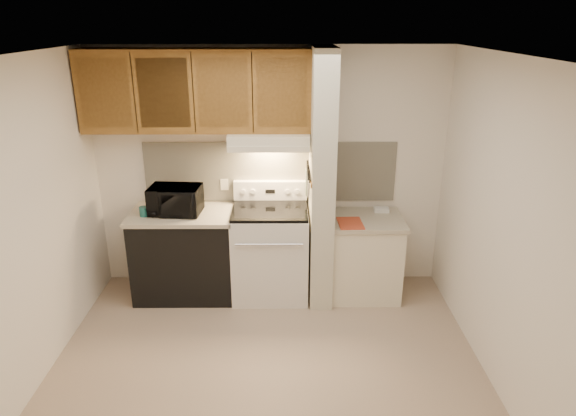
{
  "coord_description": "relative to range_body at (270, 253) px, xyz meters",
  "views": [
    {
      "loc": [
        0.15,
        -3.63,
        2.74
      ],
      "look_at": [
        0.18,
        0.75,
        1.11
      ],
      "focal_mm": 32.0,
      "sensor_mm": 36.0,
      "label": 1
    }
  ],
  "objects": [
    {
      "name": "knife_handle_e",
      "position": [
        0.38,
        0.1,
        0.91
      ],
      "size": [
        0.02,
        0.02,
        0.1
      ],
      "primitive_type": "cylinder",
      "color": "black",
      "rests_on": "knife_strip"
    },
    {
      "name": "knife_handle_a",
      "position": [
        0.38,
        -0.23,
        0.91
      ],
      "size": [
        0.02,
        0.02,
        0.1
      ],
      "primitive_type": "cylinder",
      "color": "black",
      "rests_on": "knife_strip"
    },
    {
      "name": "pillar_trim",
      "position": [
        0.39,
        -0.01,
        0.84
      ],
      "size": [
        0.01,
        0.7,
        0.04
      ],
      "primitive_type": "cube",
      "color": "brown",
      "rests_on": "partition_pillar"
    },
    {
      "name": "range_knob_left_inner",
      "position": [
        -0.18,
        0.24,
        0.59
      ],
      "size": [
        0.05,
        0.02,
        0.05
      ],
      "primitive_type": "cylinder",
      "rotation": [
        1.57,
        0.0,
        0.0
      ],
      "color": "silver",
      "rests_on": "range_backguard"
    },
    {
      "name": "right_countertop",
      "position": [
        0.97,
        -0.01,
        0.37
      ],
      "size": [
        0.74,
        0.64,
        0.04
      ],
      "primitive_type": "cube",
      "color": "#B8AD94",
      "rests_on": "right_cab_base"
    },
    {
      "name": "partition_pillar",
      "position": [
        0.51,
        -0.01,
        0.79
      ],
      "size": [
        0.22,
        0.7,
        2.5
      ],
      "primitive_type": "cube",
      "color": "beige",
      "rests_on": "floor"
    },
    {
      "name": "ceiling",
      "position": [
        0.0,
        -1.16,
        2.04
      ],
      "size": [
        3.6,
        3.6,
        0.0
      ],
      "primitive_type": "plane",
      "rotation": [
        3.14,
        0.0,
        0.0
      ],
      "color": "white",
      "rests_on": "wall_back"
    },
    {
      "name": "backsplash",
      "position": [
        0.0,
        0.33,
        0.78
      ],
      "size": [
        2.6,
        0.02,
        0.63
      ],
      "primitive_type": "cube",
      "color": "beige",
      "rests_on": "wall_back"
    },
    {
      "name": "cab_door_c",
      "position": [
        -0.42,
        0.01,
        1.62
      ],
      "size": [
        0.46,
        0.01,
        0.63
      ],
      "primitive_type": "cube",
      "color": "brown",
      "rests_on": "upper_cabinets"
    },
    {
      "name": "cab_door_d",
      "position": [
        0.13,
        0.01,
        1.62
      ],
      "size": [
        0.46,
        0.01,
        0.63
      ],
      "primitive_type": "cube",
      "color": "brown",
      "rests_on": "upper_cabinets"
    },
    {
      "name": "upper_cabinets",
      "position": [
        -0.69,
        0.17,
        1.62
      ],
      "size": [
        2.18,
        0.33,
        0.77
      ],
      "primitive_type": "cube",
      "color": "brown",
      "rests_on": "wall_back"
    },
    {
      "name": "floor",
      "position": [
        0.0,
        -1.16,
        -0.46
      ],
      "size": [
        3.6,
        3.6,
        0.0
      ],
      "primitive_type": "plane",
      "color": "tan",
      "rests_on": "ground"
    },
    {
      "name": "red_folder",
      "position": [
        0.79,
        -0.16,
        0.4
      ],
      "size": [
        0.25,
        0.33,
        0.01
      ],
      "primitive_type": "cube",
      "rotation": [
        0.0,
        0.0,
        0.05
      ],
      "color": "#B74125",
      "rests_on": "right_countertop"
    },
    {
      "name": "oven_handle",
      "position": [
        0.0,
        -0.35,
        0.26
      ],
      "size": [
        0.65,
        0.02,
        0.02
      ],
      "primitive_type": "cylinder",
      "rotation": [
        0.0,
        1.57,
        0.0
      ],
      "color": "silver",
      "rests_on": "range_body"
    },
    {
      "name": "range_hood",
      "position": [
        0.0,
        0.12,
        1.17
      ],
      "size": [
        0.78,
        0.44,
        0.15
      ],
      "primitive_type": "cube",
      "color": "beige",
      "rests_on": "upper_cabinets"
    },
    {
      "name": "dishwasher_front",
      "position": [
        -0.88,
        0.01,
        -0.03
      ],
      "size": [
        1.0,
        0.63,
        0.87
      ],
      "primitive_type": "cube",
      "color": "black",
      "rests_on": "floor"
    },
    {
      "name": "teal_jar",
      "position": [
        -1.23,
        -0.09,
        0.5
      ],
      "size": [
        0.09,
        0.09,
        0.1
      ],
      "primitive_type": "cylinder",
      "rotation": [
        0.0,
        0.0,
        -0.1
      ],
      "color": "#1C5F58",
      "rests_on": "left_countertop"
    },
    {
      "name": "oven_window",
      "position": [
        0.0,
        -0.32,
        0.04
      ],
      "size": [
        0.5,
        0.01,
        0.3
      ],
      "primitive_type": "cube",
      "color": "black",
      "rests_on": "range_body"
    },
    {
      "name": "cab_door_a",
      "position": [
        -1.51,
        0.01,
        1.62
      ],
      "size": [
        0.46,
        0.01,
        0.63
      ],
      "primitive_type": "cube",
      "color": "brown",
      "rests_on": "upper_cabinets"
    },
    {
      "name": "white_box",
      "position": [
        1.15,
        0.17,
        0.41
      ],
      "size": [
        0.16,
        0.11,
        0.04
      ],
      "primitive_type": "cube",
      "rotation": [
        0.0,
        0.0,
        -0.05
      ],
      "color": "white",
      "rests_on": "right_countertop"
    },
    {
      "name": "cab_gap_a",
      "position": [
        -1.23,
        0.01,
        1.62
      ],
      "size": [
        0.01,
        0.01,
        0.73
      ],
      "primitive_type": "cube",
      "color": "black",
      "rests_on": "upper_cabinets"
    },
    {
      "name": "knife_blade_a",
      "position": [
        0.38,
        -0.22,
        0.76
      ],
      "size": [
        0.01,
        0.03,
        0.16
      ],
      "primitive_type": "cube",
      "color": "silver",
      "rests_on": "knife_strip"
    },
    {
      "name": "range_backguard",
      "position": [
        0.0,
        0.28,
        0.59
      ],
      "size": [
        0.76,
        0.08,
        0.2
      ],
      "primitive_type": "cube",
      "color": "silver",
      "rests_on": "range_body"
    },
    {
      "name": "knife_blade_d",
      "position": [
        0.38,
        0.01,
        0.76
      ],
      "size": [
        0.01,
        0.04,
        0.16
      ],
      "primitive_type": "cube",
      "color": "silver",
      "rests_on": "knife_strip"
    },
    {
      "name": "microwave",
      "position": [
        -0.93,
        -0.01,
        0.59
      ],
      "size": [
        0.52,
        0.37,
        0.28
      ],
      "primitive_type": "imported",
      "rotation": [
        0.0,
        0.0,
        -0.08
      ],
      "color": "black",
      "rests_on": "left_countertop"
    },
    {
      "name": "knife_handle_c",
      "position": [
        0.38,
        -0.05,
        0.91
      ],
      "size": [
        0.02,
        0.02,
        0.1
      ],
      "primitive_type": "cylinder",
      "color": "black",
      "rests_on": "knife_strip"
    },
    {
      "name": "cooktop",
      "position": [
        0.0,
        0.0,
        0.48
      ],
      "size": [
        0.74,
        0.64,
        0.03
      ],
      "primitive_type": "cube",
      "color": "black",
      "rests_on": "range_body"
    },
    {
      "name": "cab_door_b",
      "position": [
        -0.96,
        0.01,
        1.62
      ],
      "size": [
        0.46,
        0.01,
        0.63
      ],
      "primitive_type": "cube",
      "color": "brown",
      "rests_on": "upper_cabinets"
    },
    {
      "name": "outlet",
      "position": [
        -0.48,
        0.32,
        0.64
      ],
      "size": [
        0.08,
        0.01,
        0.12
      ],
      "primitive_type": "cube",
      "color": "beige",
      "rests_on": "backsplash"
    },
    {
      "name": "left_countertop",
      "position": [
        -0.88,
        0.01,
        0.43
      ],
      "size": [
        1.04,
        0.67,
        0.04
      ],
      "primitive_type": "cube",
      "color": "#B8AD94",
      "rests_on": "dishwasher_front"
    },
    {
      "name": "knife_blade_e",
      "position": [
        0.38,
        0.1,
        0.75
      ],
      "size": [
        0.01,
        0.04,
        0.18
      ],
      "primitive_type": "cube",
      "color": "silver",
      "rests_on": "knife_strip"
    },
    {
      "name": "knife_handle_d",
      "position": [
        0.38,
        0.04,
        0.91
      ],
      "size": [
        0.02,
        0.02,
        0.1
      ],
      "primitive_type": "cylinder",
      "color": "black",
      "rests_on": "knife_strip"
    },
    {
      "name": "range_body",
      "position": [
        0.0,
        0.0,
        0.0
      ],
      "size": [
        0.76,
        0.65,
        0.92
      ],
      "primitive_type": "cube",
      "color": "silver",
      "rests_on": "floor"
    },
    {
      "name": "wall_right",
      "position": [
        1.8,
        -1.16,
        0.79
      ],
      "size": [
        0.02,
        3.0,
        2.5
      ],
      "primitive_type": "cube",
      "color": "white",
      "rests_on": "floor"
    },
    {
      "name": "knife_blade_b",
      "position": [
        0.38,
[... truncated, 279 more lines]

